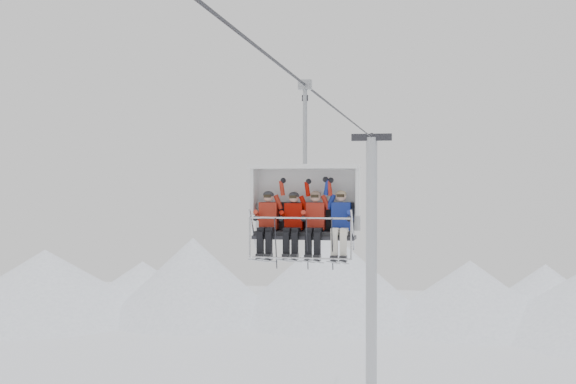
% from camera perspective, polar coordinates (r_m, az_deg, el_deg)
% --- Properties ---
extents(ridgeline, '(72.00, 21.00, 7.00)m').
position_cam_1_polar(ridgeline, '(56.88, 6.53, -7.50)').
color(ridgeline, white).
rests_on(ridgeline, ground).
extents(lift_tower_right, '(2.00, 1.80, 13.48)m').
position_cam_1_polar(lift_tower_right, '(36.55, 6.61, -7.54)').
color(lift_tower_right, '#ADB0B4').
rests_on(lift_tower_right, ground).
extents(haul_cable, '(0.06, 50.00, 0.06)m').
position_cam_1_polar(haul_cable, '(14.48, 0.00, 9.51)').
color(haul_cable, '#2B2B30').
rests_on(haul_cable, lift_tower_left).
extents(chairlift_carrier, '(2.45, 1.17, 3.98)m').
position_cam_1_polar(chairlift_carrier, '(16.44, 1.42, -0.64)').
color(chairlift_carrier, black).
rests_on(chairlift_carrier, haul_cable).
extents(skier_far_left, '(0.41, 1.69, 1.64)m').
position_cam_1_polar(skier_far_left, '(16.32, -1.62, -2.33)').
color(skier_far_left, '#B22817').
rests_on(skier_far_left, chairlift_carrier).
extents(skier_center_left, '(0.40, 1.69, 1.61)m').
position_cam_1_polar(skier_center_left, '(16.20, 0.41, -2.38)').
color(skier_center_left, '#A80B01').
rests_on(skier_center_left, chairlift_carrier).
extents(skier_center_right, '(0.41, 1.69, 1.64)m').
position_cam_1_polar(skier_center_right, '(16.12, 2.15, -2.37)').
color(skier_center_right, '#B22517').
rests_on(skier_center_right, chairlift_carrier).
extents(skier_far_right, '(0.42, 1.69, 1.66)m').
position_cam_1_polar(skier_far_right, '(16.04, 4.18, -2.36)').
color(skier_far_right, navy).
rests_on(skier_far_right, chairlift_carrier).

